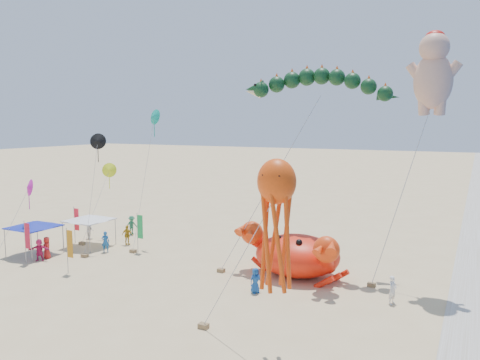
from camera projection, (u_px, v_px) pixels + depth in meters
name	position (u px, v px, depth m)	size (l,w,h in m)	color
ground	(254.00, 287.00, 29.44)	(320.00, 320.00, 0.00)	#D1B784
foam_strip	(464.00, 324.00, 24.00)	(320.00, 320.00, 0.00)	silver
crab_inflatable	(297.00, 254.00, 31.52)	(7.89, 6.34, 3.46)	red
dragon_kite	(319.00, 89.00, 32.44)	(10.75, 6.64, 13.79)	#0D3317
cherub_kite	(433.00, 71.00, 28.48)	(4.25, 3.24, 15.85)	#E5AA8B
octopus_kite	(276.00, 215.00, 20.15)	(5.36, 1.78, 8.79)	#F64A0C
canopy_blue	(34.00, 224.00, 36.51)	(3.55, 3.55, 2.71)	gray
canopy_white	(89.00, 218.00, 39.07)	(3.54, 3.54, 2.71)	gray
feather_flags	(79.00, 232.00, 35.82)	(7.27, 6.46, 3.20)	gray
beachgoers	(117.00, 243.00, 37.24)	(27.45, 11.06, 1.75)	red
small_kites	(97.00, 163.00, 38.43)	(7.48, 11.25, 11.51)	#0D9981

